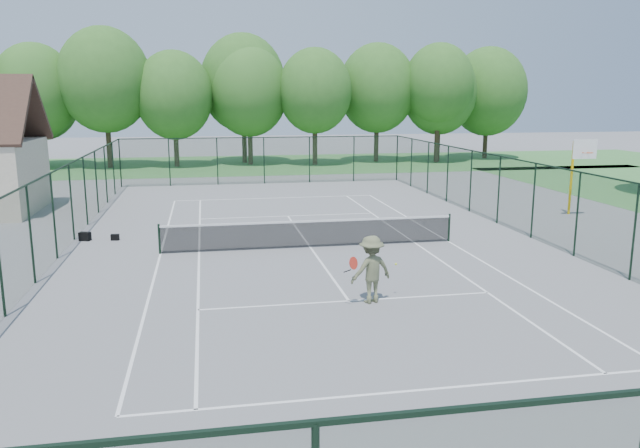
{
  "coord_description": "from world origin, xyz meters",
  "views": [
    {
      "loc": [
        -3.79,
        -22.48,
        5.55
      ],
      "look_at": [
        0.0,
        -2.0,
        1.3
      ],
      "focal_mm": 35.0,
      "sensor_mm": 36.0,
      "label": 1
    }
  ],
  "objects": [
    {
      "name": "tennis_net",
      "position": [
        0.0,
        0.0,
        0.58
      ],
      "size": [
        11.08,
        0.08,
        1.1
      ],
      "color": "black",
      "rests_on": "ground"
    },
    {
      "name": "ground",
      "position": [
        0.0,
        0.0,
        0.0
      ],
      "size": [
        140.0,
        140.0,
        0.0
      ],
      "primitive_type": "plane",
      "color": "gray",
      "rests_on": "ground"
    },
    {
      "name": "court_lines",
      "position": [
        0.0,
        0.0,
        0.0
      ],
      "size": [
        11.05,
        23.85,
        0.01
      ],
      "color": "white",
      "rests_on": "ground"
    },
    {
      "name": "grass_far",
      "position": [
        0.0,
        30.0,
        0.01
      ],
      "size": [
        80.0,
        16.0,
        0.01
      ],
      "primitive_type": "cube",
      "color": "#458840",
      "rests_on": "ground"
    },
    {
      "name": "basketball_goal",
      "position": [
        13.47,
        4.02,
        2.57
      ],
      "size": [
        1.2,
        1.43,
        3.65
      ],
      "color": "#F5BD03",
      "rests_on": "ground"
    },
    {
      "name": "tree_line_far",
      "position": [
        0.0,
        30.0,
        5.99
      ],
      "size": [
        39.4,
        6.4,
        9.7
      ],
      "color": "#3F2E20",
      "rests_on": "ground"
    },
    {
      "name": "sports_bag_a",
      "position": [
        -8.54,
        2.73,
        0.17
      ],
      "size": [
        0.48,
        0.38,
        0.34
      ],
      "primitive_type": "cube",
      "rotation": [
        0.0,
        0.0,
        -0.34
      ],
      "color": "black",
      "rests_on": "ground"
    },
    {
      "name": "sports_bag_b",
      "position": [
        -7.39,
        2.59,
        0.12
      ],
      "size": [
        0.32,
        0.21,
        0.24
      ],
      "primitive_type": "cube",
      "rotation": [
        0.0,
        0.0,
        -0.08
      ],
      "color": "black",
      "rests_on": "ground"
    },
    {
      "name": "tennis_player",
      "position": [
        0.57,
        -6.6,
        0.94
      ],
      "size": [
        1.74,
        1.01,
        1.87
      ],
      "color": "#636846",
      "rests_on": "ground"
    },
    {
      "name": "fence_enclosure",
      "position": [
        0.0,
        0.0,
        1.56
      ],
      "size": [
        18.05,
        36.05,
        3.02
      ],
      "color": "#1D3A22",
      "rests_on": "ground"
    }
  ]
}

